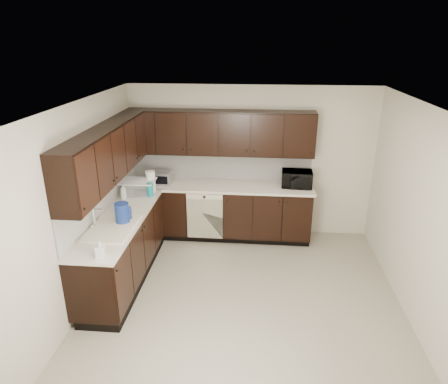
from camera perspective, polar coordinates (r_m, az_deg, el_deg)
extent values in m
plane|color=#9E9683|center=(5.41, 2.86, -14.84)|extent=(4.00, 4.00, 0.00)
plane|color=white|center=(4.43, 3.46, 12.28)|extent=(4.00, 4.00, 0.00)
cube|color=beige|center=(6.66, 3.81, 4.32)|extent=(4.00, 0.02, 2.50)
cube|color=beige|center=(5.24, -19.31, -1.71)|extent=(0.02, 4.00, 2.50)
cube|color=beige|center=(5.13, 26.07, -3.22)|extent=(0.02, 4.00, 2.50)
cube|color=beige|center=(3.07, 1.57, -17.98)|extent=(4.00, 0.02, 2.50)
cube|color=black|center=(6.69, -0.72, -2.87)|extent=(3.00, 0.60, 0.90)
cube|color=black|center=(5.72, -14.37, -8.07)|extent=(0.60, 2.20, 0.90)
cube|color=black|center=(6.89, -0.68, -5.80)|extent=(3.00, 0.54, 0.10)
cube|color=black|center=(5.91, -13.73, -11.48)|extent=(0.54, 2.20, 0.10)
cube|color=beige|center=(6.51, -0.74, 0.90)|extent=(3.03, 0.63, 0.04)
cube|color=beige|center=(5.51, -14.81, -3.80)|extent=(0.63, 2.23, 0.04)
cube|color=white|center=(6.70, -0.49, 3.84)|extent=(3.00, 0.02, 0.48)
cube|color=white|center=(5.77, -16.78, -0.05)|extent=(0.02, 2.80, 0.48)
cube|color=black|center=(6.40, -0.65, 8.48)|extent=(3.00, 0.33, 0.70)
cube|color=black|center=(5.39, -16.54, 5.11)|extent=(0.33, 2.47, 0.70)
cube|color=beige|center=(6.43, -2.76, -3.45)|extent=(0.58, 0.02, 0.78)
cube|color=beige|center=(6.29, -2.82, -0.66)|extent=(0.58, 0.03, 0.08)
cylinder|color=black|center=(6.28, -2.84, -0.72)|extent=(0.04, 0.02, 0.04)
cube|color=beige|center=(5.24, -15.70, -4.94)|extent=(0.54, 0.82, 0.03)
cube|color=beige|center=(5.11, -16.37, -6.77)|extent=(0.42, 0.34, 0.16)
cube|color=beige|center=(5.44, -14.90, -4.83)|extent=(0.42, 0.34, 0.16)
cylinder|color=silver|center=(5.27, -18.08, -3.57)|extent=(0.03, 0.03, 0.26)
cylinder|color=silver|center=(5.20, -17.72, -2.40)|extent=(0.14, 0.02, 0.02)
cylinder|color=#B2B2B7|center=(5.10, -16.40, -6.48)|extent=(0.20, 0.20, 0.10)
imported|color=black|center=(6.48, 10.35, 1.86)|extent=(0.49, 0.35, 0.26)
imported|color=gray|center=(4.58, -17.32, -7.73)|extent=(0.11, 0.11, 0.21)
imported|color=gray|center=(6.08, -14.19, 0.08)|extent=(0.10, 0.10, 0.23)
cube|color=#ACACAE|center=(6.60, -8.93, 2.04)|extent=(0.33, 0.25, 0.20)
cube|color=silver|center=(6.27, -12.17, 0.71)|extent=(0.59, 0.52, 0.19)
cylinder|color=navy|center=(5.29, -14.35, -2.96)|extent=(0.20, 0.20, 0.28)
cylinder|color=#0C8089|center=(6.09, -10.53, 0.32)|extent=(0.12, 0.12, 0.21)
cylinder|color=white|center=(6.32, -10.44, 1.58)|extent=(0.15, 0.15, 0.31)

